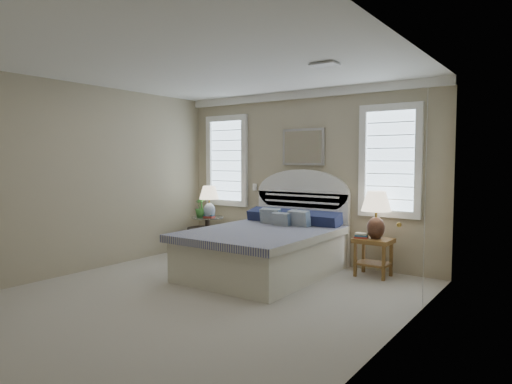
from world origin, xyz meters
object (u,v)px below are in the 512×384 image
(bed, at_px, (268,246))
(side_table_left, at_px, (207,231))
(nightstand_right, at_px, (373,249))
(lamp_left, at_px, (209,198))
(floor_pot, at_px, (201,240))
(lamp_right, at_px, (376,209))

(bed, relative_size, side_table_left, 3.61)
(nightstand_right, height_order, lamp_left, lamp_left)
(floor_pot, bearing_deg, lamp_right, 2.39)
(nightstand_right, bearing_deg, lamp_left, -177.17)
(side_table_left, height_order, nightstand_right, side_table_left)
(lamp_left, bearing_deg, floor_pot, 173.38)
(bed, relative_size, floor_pot, 4.76)
(side_table_left, xyz_separation_m, lamp_left, (0.08, -0.04, 0.58))
(lamp_left, bearing_deg, bed, -19.33)
(bed, distance_m, floor_pot, 1.89)
(lamp_right, bearing_deg, side_table_left, -177.82)
(floor_pot, xyz_separation_m, lamp_left, (0.22, -0.03, 0.75))
(bed, relative_size, nightstand_right, 4.29)
(bed, distance_m, lamp_right, 1.60)
(bed, distance_m, nightstand_right, 1.47)
(bed, height_order, nightstand_right, bed)
(bed, height_order, lamp_right, bed)
(side_table_left, height_order, floor_pot, side_table_left)
(bed, bearing_deg, lamp_left, 160.67)
(floor_pot, relative_size, lamp_left, 0.87)
(bed, xyz_separation_m, nightstand_right, (1.30, 0.69, 0.00))
(nightstand_right, bearing_deg, side_table_left, -178.06)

